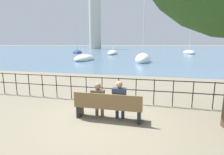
% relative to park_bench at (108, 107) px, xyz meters
% --- Properties ---
extents(ground_plane, '(1000.00, 1000.00, 0.00)m').
position_rel_park_bench_xyz_m(ground_plane, '(0.00, 0.07, -0.45)').
color(ground_plane, '#7A705B').
extents(harbor_water, '(600.00, 300.00, 0.01)m').
position_rel_park_bench_xyz_m(harbor_water, '(0.00, 158.23, -0.44)').
color(harbor_water, slate).
rests_on(harbor_water, ground_plane).
extents(park_bench, '(2.19, 0.45, 0.90)m').
position_rel_park_bench_xyz_m(park_bench, '(0.00, 0.00, 0.00)').
color(park_bench, brown).
rests_on(park_bench, ground_plane).
extents(seated_person_left, '(0.42, 0.35, 1.20)m').
position_rel_park_bench_xyz_m(seated_person_left, '(-0.35, 0.08, 0.22)').
color(seated_person_left, brown).
rests_on(seated_person_left, ground_plane).
extents(seated_person_right, '(0.43, 0.35, 1.29)m').
position_rel_park_bench_xyz_m(seated_person_right, '(0.35, 0.08, 0.26)').
color(seated_person_right, '#2D3347').
rests_on(seated_person_right, ground_plane).
extents(promenade_railing, '(15.87, 0.04, 1.05)m').
position_rel_park_bench_xyz_m(promenade_railing, '(-0.00, 1.79, 0.25)').
color(promenade_railing, black).
rests_on(promenade_railing, ground_plane).
extents(sailboat_0, '(2.55, 5.51, 11.28)m').
position_rel_park_bench_xyz_m(sailboat_0, '(-8.94, 20.09, -0.12)').
color(sailboat_0, white).
rests_on(sailboat_0, ground_plane).
extents(sailboat_1, '(3.03, 6.24, 11.07)m').
position_rel_park_bench_xyz_m(sailboat_1, '(10.44, 44.07, -0.12)').
color(sailboat_1, silver).
rests_on(sailboat_1, ground_plane).
extents(sailboat_2, '(2.14, 5.33, 12.70)m').
position_rel_park_bench_xyz_m(sailboat_2, '(-0.02, 19.58, -0.02)').
color(sailboat_2, white).
rests_on(sailboat_2, ground_plane).
extents(sailboat_4, '(5.28, 8.45, 9.07)m').
position_rel_park_bench_xyz_m(sailboat_4, '(-20.21, 42.64, -0.19)').
color(sailboat_4, navy).
rests_on(sailboat_4, ground_plane).
extents(sailboat_5, '(3.42, 8.70, 8.99)m').
position_rel_park_bench_xyz_m(sailboat_5, '(-8.55, 37.85, -0.13)').
color(sailboat_5, white).
rests_on(sailboat_5, ground_plane).
extents(harbor_lighthouse, '(6.07, 6.07, 29.92)m').
position_rel_park_bench_xyz_m(harbor_lighthouse, '(-28.18, 83.02, 13.47)').
color(harbor_lighthouse, beige).
rests_on(harbor_lighthouse, ground_plane).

